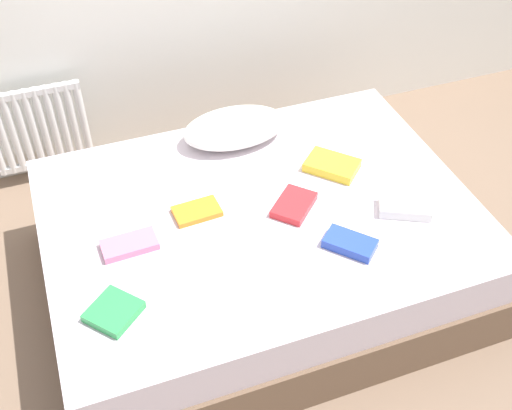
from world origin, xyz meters
The scene contains 11 objects.
ground_plane centered at (0.00, 0.00, 0.00)m, with size 8.00×8.00×0.00m, color #7F6651.
bed centered at (0.00, 0.00, 0.25)m, with size 2.00×1.50×0.50m.
radiator centered at (-0.90, 1.20, 0.36)m, with size 0.55×0.04×0.52m.
pillow centered at (0.06, 0.54, 0.58)m, with size 0.54×0.32×0.15m, color white.
textbook_red centered at (0.15, -0.05, 0.52)m, with size 0.22×0.15×0.04m, color red.
textbook_pink centered at (-0.61, -0.04, 0.52)m, with size 0.24×0.12×0.03m, color pink.
textbook_orange centered at (-0.28, 0.07, 0.51)m, with size 0.21×0.13×0.03m, color orange.
textbook_green centered at (-0.74, -0.37, 0.52)m, with size 0.18×0.18×0.04m, color green.
textbook_white centered at (0.62, -0.24, 0.52)m, with size 0.23×0.13×0.05m, color white.
textbook_yellow centered at (0.43, 0.15, 0.52)m, with size 0.25×0.17×0.05m, color yellow.
textbook_blue centered at (0.28, -0.36, 0.52)m, with size 0.22×0.12×0.04m, color #2847B7.
Camera 1 is at (-0.75, -1.99, 2.48)m, focal length 44.36 mm.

